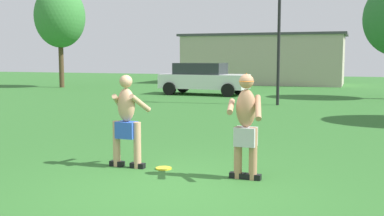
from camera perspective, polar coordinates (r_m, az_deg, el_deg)
name	(u,v)px	position (r m, az deg, el deg)	size (l,w,h in m)	color
ground_plane	(170,190)	(6.96, -2.63, -9.85)	(80.00, 80.00, 0.00)	#2D6628
player_with_cap	(246,122)	(7.39, 6.54, -1.70)	(0.64, 0.58, 1.67)	black
player_in_blue	(127,119)	(8.23, -7.92, -1.38)	(0.68, 0.55, 1.61)	black
frisbee	(164,168)	(8.18, -3.46, -7.30)	(0.28, 0.28, 0.03)	yellow
car_white_near_post	(203,78)	(23.53, 1.37, 3.64)	(4.34, 2.11, 1.58)	white
lamp_post	(279,19)	(18.81, 10.52, 10.60)	(0.60, 0.24, 5.45)	black
outbuilding_behind_lot	(263,59)	(32.97, 8.59, 5.90)	(11.05, 4.52, 3.41)	#B2A893
tree_left_field	(60,17)	(30.06, -15.72, 10.59)	(3.04, 3.04, 6.18)	#4C3823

